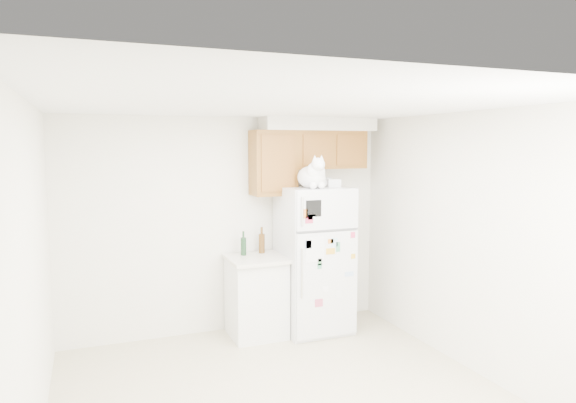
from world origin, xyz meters
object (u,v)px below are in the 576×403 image
storage_box_back (322,182)px  bottle_green (243,243)px  base_counter (256,296)px  cat (313,176)px  bottle_amber (262,240)px  storage_box_front (334,183)px  refrigerator (314,259)px

storage_box_back → bottle_green: storage_box_back is taller
base_counter → cat: bearing=-20.7°
bottle_green → bottle_amber: bearing=9.9°
cat → storage_box_front: 0.32m
base_counter → cat: size_ratio=1.71×
cat → bottle_green: bearing=153.0°
storage_box_back → bottle_amber: (-0.70, 0.15, -0.68)m
base_counter → bottle_amber: bearing=53.6°
base_counter → bottle_amber: bottle_amber is taller
storage_box_back → storage_box_front: size_ratio=1.20×
storage_box_back → storage_box_front: (0.06, -0.17, -0.01)m
refrigerator → bottle_amber: bearing=156.1°
storage_box_back → cat: bearing=-147.4°
storage_box_back → bottle_green: bearing=158.7°
refrigerator → bottle_green: refrigerator is taller
base_counter → bottle_green: size_ratio=3.29×
bottle_green → bottle_amber: bottle_amber is taller
bottle_green → bottle_amber: size_ratio=0.91×
cat → storage_box_back: bearing=47.2°
refrigerator → storage_box_front: size_ratio=11.33×
refrigerator → bottle_green: size_ratio=6.08×
refrigerator → bottle_amber: 0.65m
base_counter → storage_box_front: size_ratio=6.13×
base_counter → storage_box_front: bearing=-9.5°
storage_box_back → base_counter: bearing=167.0°
refrigerator → bottle_green: (-0.80, 0.21, 0.21)m
refrigerator → cat: cat is taller
base_counter → refrigerator: bearing=-6.1°
cat → storage_box_back: 0.35m
base_counter → bottle_green: bearing=128.7°
refrigerator → storage_box_front: bearing=-20.2°
refrigerator → storage_box_back: size_ratio=9.44×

